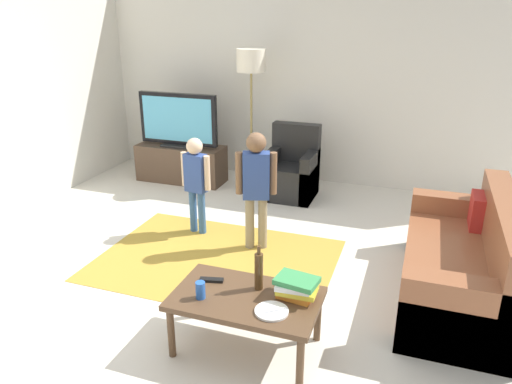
# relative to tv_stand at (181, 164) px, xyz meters

# --- Properties ---
(ground) EXTENTS (7.80, 7.80, 0.00)m
(ground) POSITION_rel_tv_stand_xyz_m (1.68, -2.30, -0.24)
(ground) COLOR beige
(wall_back) EXTENTS (6.00, 0.12, 2.70)m
(wall_back) POSITION_rel_tv_stand_xyz_m (1.68, 0.70, 1.11)
(wall_back) COLOR silver
(wall_back) RESTS_ON ground
(area_rug) EXTENTS (2.20, 1.60, 0.01)m
(area_rug) POSITION_rel_tv_stand_xyz_m (1.36, -1.93, -0.24)
(area_rug) COLOR #B28C33
(area_rug) RESTS_ON ground
(tv_stand) EXTENTS (1.20, 0.44, 0.50)m
(tv_stand) POSITION_rel_tv_stand_xyz_m (0.00, 0.00, 0.00)
(tv_stand) COLOR #4C3828
(tv_stand) RESTS_ON ground
(tv) EXTENTS (1.10, 0.28, 0.71)m
(tv) POSITION_rel_tv_stand_xyz_m (-0.00, -0.02, 0.60)
(tv) COLOR black
(tv) RESTS_ON tv_stand
(couch) EXTENTS (0.80, 1.80, 0.86)m
(couch) POSITION_rel_tv_stand_xyz_m (3.54, -1.84, 0.05)
(couch) COLOR brown
(couch) RESTS_ON ground
(armchair) EXTENTS (0.60, 0.60, 0.90)m
(armchair) POSITION_rel_tv_stand_xyz_m (1.58, -0.04, 0.05)
(armchair) COLOR black
(armchair) RESTS_ON ground
(floor_lamp) EXTENTS (0.36, 0.36, 1.78)m
(floor_lamp) POSITION_rel_tv_stand_xyz_m (0.97, 0.15, 1.30)
(floor_lamp) COLOR #262626
(floor_lamp) RESTS_ON ground
(child_near_tv) EXTENTS (0.34, 0.17, 1.03)m
(child_near_tv) POSITION_rel_tv_stand_xyz_m (0.93, -1.42, 0.38)
(child_near_tv) COLOR #33598C
(child_near_tv) RESTS_ON ground
(child_center) EXTENTS (0.38, 0.21, 1.18)m
(child_center) POSITION_rel_tv_stand_xyz_m (1.63, -1.55, 0.46)
(child_center) COLOR gray
(child_center) RESTS_ON ground
(coffee_table) EXTENTS (1.00, 0.60, 0.42)m
(coffee_table) POSITION_rel_tv_stand_xyz_m (2.08, -3.02, 0.13)
(coffee_table) COLOR #513823
(coffee_table) RESTS_ON ground
(book_stack) EXTENTS (0.30, 0.23, 0.15)m
(book_stack) POSITION_rel_tv_stand_xyz_m (2.40, -2.92, 0.25)
(book_stack) COLOR orange
(book_stack) RESTS_ON coffee_table
(bottle) EXTENTS (0.06, 0.06, 0.33)m
(bottle) POSITION_rel_tv_stand_xyz_m (2.13, -2.90, 0.32)
(bottle) COLOR #4C3319
(bottle) RESTS_ON coffee_table
(tv_remote) EXTENTS (0.18, 0.09, 0.02)m
(tv_remote) POSITION_rel_tv_stand_xyz_m (1.78, -2.92, 0.19)
(tv_remote) COLOR black
(tv_remote) RESTS_ON coffee_table
(soda_can) EXTENTS (0.07, 0.07, 0.12)m
(soda_can) POSITION_rel_tv_stand_xyz_m (1.80, -3.14, 0.24)
(soda_can) COLOR #2659B2
(soda_can) RESTS_ON coffee_table
(plate) EXTENTS (0.22, 0.22, 0.02)m
(plate) POSITION_rel_tv_stand_xyz_m (2.30, -3.14, 0.18)
(plate) COLOR white
(plate) RESTS_ON coffee_table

